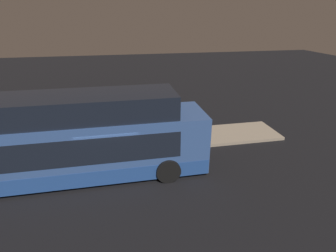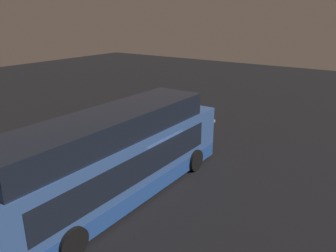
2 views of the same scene
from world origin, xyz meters
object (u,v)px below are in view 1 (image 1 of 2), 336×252
object	(u,v)px
passenger_waiting	(153,129)
passenger_with_bags	(177,123)
trash_bin	(66,140)
passenger_boarding	(114,125)
suitcase	(188,134)
bus_lead	(71,142)
sign_post	(48,117)

from	to	relation	value
passenger_waiting	passenger_with_bags	bearing A→B (deg)	-129.54
passenger_with_bags	trash_bin	world-z (taller)	passenger_with_bags
passenger_with_bags	passenger_boarding	bearing A→B (deg)	87.80
trash_bin	passenger_waiting	bearing A→B (deg)	-8.97
passenger_waiting	suitcase	size ratio (longest dim) A/B	2.00
bus_lead	suitcase	bearing A→B (deg)	21.67
passenger_waiting	suitcase	world-z (taller)	passenger_waiting
bus_lead	trash_bin	distance (m)	3.24
passenger_waiting	passenger_boarding	bearing A→B (deg)	5.34
passenger_boarding	trash_bin	distance (m)	2.67
passenger_boarding	trash_bin	xyz separation A→B (m)	(-2.60, -0.15, -0.62)
passenger_waiting	sign_post	world-z (taller)	sign_post
trash_bin	passenger_with_bags	bearing A→B (deg)	-1.33
passenger_boarding	trash_bin	bearing A→B (deg)	-85.79
passenger_with_bags	suitcase	bearing A→B (deg)	-120.48
passenger_with_bags	sign_post	bearing A→B (deg)	84.94
passenger_boarding	sign_post	distance (m)	3.61
passenger_boarding	suitcase	bearing A→B (deg)	81.74
bus_lead	passenger_with_bags	distance (m)	6.08
passenger_with_bags	suitcase	world-z (taller)	passenger_with_bags
bus_lead	passenger_boarding	size ratio (longest dim) A/B	6.77
bus_lead	passenger_waiting	xyz separation A→B (m)	(3.92, 2.16, -0.62)
sign_post	bus_lead	bearing A→B (deg)	-65.08
bus_lead	suitcase	distance (m)	6.55
passenger_boarding	passenger_waiting	world-z (taller)	passenger_boarding
passenger_waiting	passenger_with_bags	size ratio (longest dim) A/B	0.99
bus_lead	passenger_boarding	world-z (taller)	bus_lead
passenger_boarding	passenger_with_bags	xyz separation A→B (m)	(3.58, -0.29, -0.04)
bus_lead	passenger_waiting	bearing A→B (deg)	28.92
passenger_with_bags	trash_bin	distance (m)	6.21
bus_lead	sign_post	xyz separation A→B (m)	(-1.72, 3.70, -0.08)
bus_lead	sign_post	bearing A→B (deg)	114.92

